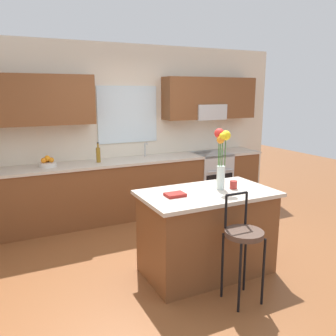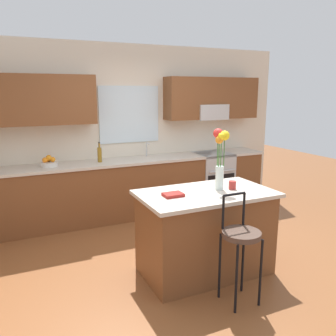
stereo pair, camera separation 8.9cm
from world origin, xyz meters
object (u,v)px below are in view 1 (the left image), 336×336
oven_range (210,178)px  mug_ceramic (233,185)px  cookbook (175,195)px  fruit_bowl_oranges (48,163)px  bottle_olive_oil (98,154)px  kitchen_island (207,232)px  flower_vase (222,152)px  bar_stool_near (243,238)px

oven_range → mug_ceramic: 2.37m
cookbook → fruit_bowl_oranges: size_ratio=0.83×
mug_ceramic → fruit_bowl_oranges: (-1.67, 2.10, 0.01)m
oven_range → bottle_olive_oil: size_ratio=3.03×
mug_ceramic → bottle_olive_oil: 2.30m
mug_ceramic → bottle_olive_oil: bottle_olive_oil is taller
oven_range → fruit_bowl_oranges: (-2.71, 0.03, 0.52)m
fruit_bowl_oranges → kitchen_island: bearing=-56.9°
kitchen_island → cookbook: 0.61m
mug_ceramic → bottle_olive_oil: (-0.94, 2.10, 0.08)m
flower_vase → mug_ceramic: 0.39m
mug_ceramic → cookbook: bearing=177.5°
flower_vase → cookbook: (-0.57, -0.02, -0.40)m
flower_vase → mug_ceramic: flower_vase is taller
mug_ceramic → bar_stool_near: bearing=-117.6°
oven_range → fruit_bowl_oranges: fruit_bowl_oranges is taller
kitchen_island → fruit_bowl_oranges: (-1.36, 2.08, 0.51)m
oven_range → bar_stool_near: size_ratio=0.88×
bar_stool_near → flower_vase: flower_vase is taller
oven_range → fruit_bowl_oranges: size_ratio=3.83×
oven_range → bar_stool_near: (-1.36, -2.68, 0.18)m
flower_vase → kitchen_island: bearing=-171.1°
kitchen_island → flower_vase: flower_vase is taller
flower_vase → mug_ceramic: bearing=-20.9°
bar_stool_near → cookbook: 0.80m
cookbook → fruit_bowl_oranges: fruit_bowl_oranges is taller
bottle_olive_oil → fruit_bowl_oranges: bearing=179.6°
kitchen_island → cookbook: size_ratio=7.18×
oven_range → mug_ceramic: mug_ceramic is taller
kitchen_island → bar_stool_near: 0.65m
mug_ceramic → cookbook: size_ratio=0.45×
cookbook → bottle_olive_oil: 2.08m
mug_ceramic → bottle_olive_oil: size_ratio=0.30×
oven_range → cookbook: bearing=-130.5°
flower_vase → bottle_olive_oil: (-0.81, 2.04, -0.29)m
oven_range → bar_stool_near: bearing=-116.9°
cookbook → bottle_olive_oil: size_ratio=0.66×
bar_stool_near → mug_ceramic: bearing=62.4°
oven_range → flower_vase: (-1.17, -2.02, 0.87)m
cookbook → bottle_olive_oil: bottle_olive_oil is taller
kitchen_island → bottle_olive_oil: 2.24m
fruit_bowl_oranges → bottle_olive_oil: size_ratio=0.79×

